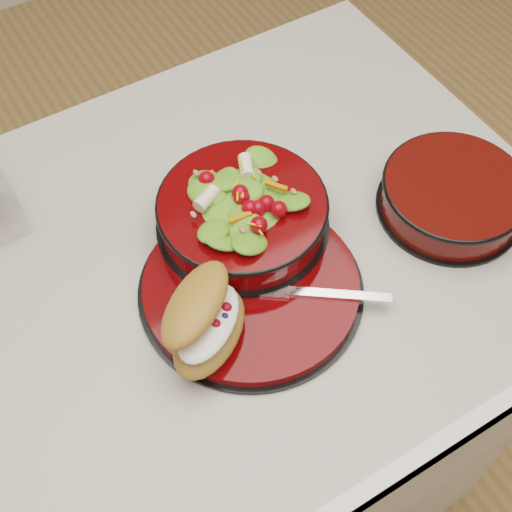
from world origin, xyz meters
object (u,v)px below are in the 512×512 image
croissant (206,320)px  extra_bowl (453,195)px  dinner_plate (252,287)px  island_counter (161,430)px  fork (319,293)px  salad_bowl (242,208)px

croissant → extra_bowl: croissant is taller
croissant → dinner_plate: bearing=-12.2°
island_counter → dinner_plate: (0.15, -0.07, 0.46)m
island_counter → extra_bowl: bearing=-12.1°
dinner_plate → fork: size_ratio=1.98×
salad_bowl → croissant: size_ratio=1.56×
dinner_plate → extra_bowl: bearing=-4.9°
fork → extra_bowl: 0.25m
dinner_plate → salad_bowl: size_ratio=1.25×
croissant → island_counter: bearing=84.1°
croissant → fork: 0.16m
salad_bowl → fork: size_ratio=1.58×
island_counter → dinner_plate: bearing=-25.6°
extra_bowl → dinner_plate: bearing=175.1°
island_counter → extra_bowl: size_ratio=6.03×
croissant → extra_bowl: 0.40m
extra_bowl → croissant: bearing=-178.3°
salad_bowl → fork: (0.03, -0.15, -0.03)m
salad_bowl → croissant: bearing=-134.8°
island_counter → salad_bowl: size_ratio=5.28×
fork → extra_bowl: (0.25, 0.03, 0.01)m
croissant → extra_bowl: bearing=-34.5°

